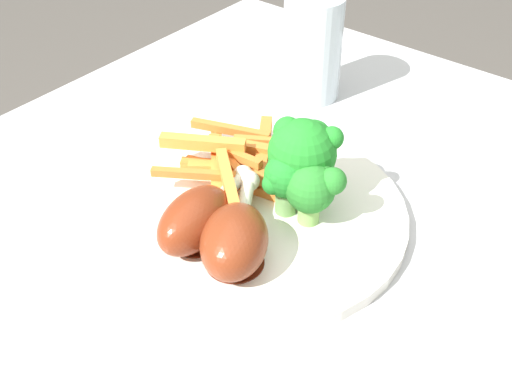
# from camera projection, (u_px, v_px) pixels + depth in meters

# --- Properties ---
(dining_table) EXTENTS (0.90, 0.73, 0.72)m
(dining_table) POSITION_uv_depth(u_px,v_px,m) (245.00, 346.00, 0.63)
(dining_table) COLOR #B7B7BC
(dining_table) RESTS_ON ground_plane
(dinner_plate) EXTENTS (0.28, 0.28, 0.01)m
(dinner_plate) POSITION_uv_depth(u_px,v_px,m) (256.00, 214.00, 0.59)
(dinner_plate) COLOR white
(dinner_plate) RESTS_ON dining_table
(broccoli_floret_front) EXTENTS (0.05, 0.04, 0.06)m
(broccoli_floret_front) POSITION_uv_depth(u_px,v_px,m) (285.00, 176.00, 0.56)
(broccoli_floret_front) COLOR #77A95E
(broccoli_floret_front) RESTS_ON dinner_plate
(broccoli_floret_middle) EXTENTS (0.04, 0.05, 0.06)m
(broccoli_floret_middle) POSITION_uv_depth(u_px,v_px,m) (314.00, 188.00, 0.55)
(broccoli_floret_middle) COLOR #85BD5C
(broccoli_floret_middle) RESTS_ON dinner_plate
(broccoli_floret_back) EXTENTS (0.06, 0.06, 0.08)m
(broccoli_floret_back) POSITION_uv_depth(u_px,v_px,m) (305.00, 151.00, 0.57)
(broccoli_floret_back) COLOR #7CAB53
(broccoli_floret_back) RESTS_ON dinner_plate
(carrot_fries_pile) EXTENTS (0.15, 0.14, 0.04)m
(carrot_fries_pile) POSITION_uv_depth(u_px,v_px,m) (235.00, 162.00, 0.62)
(carrot_fries_pile) COLOR orange
(carrot_fries_pile) RESTS_ON dinner_plate
(chicken_drumstick_near) EXTENTS (0.13, 0.10, 0.05)m
(chicken_drumstick_near) POSITION_uv_depth(u_px,v_px,m) (235.00, 238.00, 0.52)
(chicken_drumstick_near) COLOR #531B0D
(chicken_drumstick_near) RESTS_ON dinner_plate
(chicken_drumstick_far) EXTENTS (0.13, 0.06, 0.05)m
(chicken_drumstick_far) POSITION_uv_depth(u_px,v_px,m) (197.00, 218.00, 0.54)
(chicken_drumstick_far) COLOR #531A0C
(chicken_drumstick_far) RESTS_ON dinner_plate
(water_glass) EXTENTS (0.07, 0.07, 0.12)m
(water_glass) POSITION_uv_depth(u_px,v_px,m) (312.00, 48.00, 0.74)
(water_glass) COLOR silver
(water_glass) RESTS_ON dining_table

